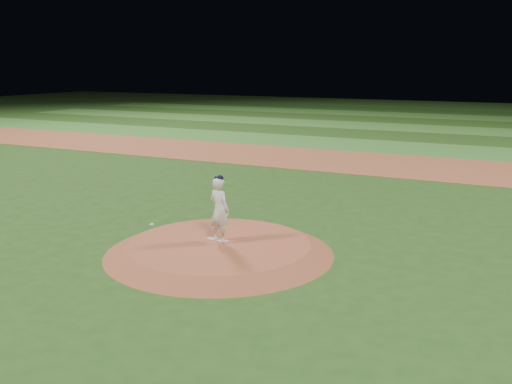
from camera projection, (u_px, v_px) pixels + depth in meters
ground at (220, 253)px, 13.77m from camera, size 120.00×120.00×0.00m
infield_dirt_band at (372, 163)px, 26.01m from camera, size 70.00×6.00×0.02m
outfield_stripe_0 at (399, 148)px, 30.83m from camera, size 70.00×5.00×0.02m
outfield_stripe_1 at (417, 137)px, 35.20m from camera, size 70.00×5.00×0.02m
outfield_stripe_2 at (431, 129)px, 39.58m from camera, size 70.00×5.00×0.02m
outfield_stripe_3 at (442, 122)px, 43.95m from camera, size 70.00×5.00×0.02m
outfield_stripe_4 at (451, 117)px, 48.33m from camera, size 70.00×5.00×0.02m
outfield_stripe_5 at (459, 112)px, 52.70m from camera, size 70.00×5.00×0.02m
pitchers_mound at (219, 248)px, 13.74m from camera, size 5.50×5.50×0.25m
pitching_rubber at (217, 240)px, 13.89m from camera, size 0.59×0.23×0.03m
rosin_bag at (152, 224)px, 15.16m from camera, size 0.12×0.12×0.07m
pitcher_on_mound at (219, 209)px, 13.63m from camera, size 0.66×0.52×1.65m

